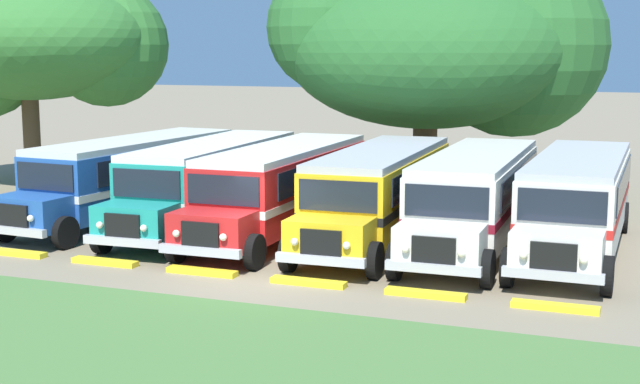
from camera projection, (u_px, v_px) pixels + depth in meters
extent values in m
plane|color=#84755B|center=(258.00, 277.00, 23.58)|extent=(220.00, 220.00, 0.00)
cube|color=#4C7538|center=(83.00, 374.00, 16.54)|extent=(80.00, 10.70, 0.01)
cube|color=#23519E|center=(137.00, 174.00, 31.84)|extent=(3.16, 9.36, 2.10)
cube|color=silver|center=(137.00, 179.00, 31.86)|extent=(3.19, 9.38, 0.24)
cube|color=black|center=(171.00, 161.00, 31.49)|extent=(0.62, 7.98, 0.80)
cube|color=black|center=(113.00, 157.00, 32.56)|extent=(0.62, 7.98, 0.80)
cube|color=beige|center=(136.00, 142.00, 31.65)|extent=(3.07, 9.25, 0.22)
cube|color=#23519E|center=(31.00, 213.00, 27.19)|extent=(2.30, 1.55, 1.05)
cube|color=black|center=(13.00, 216.00, 26.52)|extent=(1.10, 0.18, 0.70)
cube|color=#B7B7BC|center=(13.00, 231.00, 26.55)|extent=(2.41, 0.37, 0.24)
cube|color=black|center=(45.00, 177.00, 27.62)|extent=(2.20, 0.22, 0.84)
cube|color=silver|center=(207.00, 162.00, 35.98)|extent=(0.90, 0.12, 1.30)
sphere|color=#EAE5C6|center=(30.00, 218.00, 26.18)|extent=(0.20, 0.20, 0.20)
cylinder|color=black|center=(65.00, 233.00, 26.85)|extent=(0.35, 1.02, 1.00)
cylinder|color=black|center=(5.00, 226.00, 27.86)|extent=(0.35, 1.02, 1.00)
cylinder|color=black|center=(211.00, 193.00, 34.18)|extent=(0.35, 1.02, 1.00)
cylinder|color=black|center=(159.00, 189.00, 35.19)|extent=(0.35, 1.02, 1.00)
cube|color=teal|center=(215.00, 179.00, 30.59)|extent=(2.89, 9.30, 2.10)
cube|color=white|center=(215.00, 184.00, 30.62)|extent=(2.92, 9.32, 0.24)
cube|color=black|center=(252.00, 165.00, 30.39)|extent=(0.38, 7.99, 0.80)
cube|color=black|center=(185.00, 162.00, 31.20)|extent=(0.38, 7.99, 0.80)
cube|color=silver|center=(214.00, 145.00, 30.41)|extent=(2.81, 9.19, 0.22)
cube|color=teal|center=(136.00, 222.00, 25.72)|extent=(2.26, 1.49, 1.05)
cube|color=black|center=(122.00, 226.00, 25.02)|extent=(1.10, 0.15, 0.70)
cube|color=#B7B7BC|center=(122.00, 242.00, 25.05)|extent=(2.41, 0.30, 0.24)
cube|color=black|center=(146.00, 184.00, 26.18)|extent=(2.20, 0.15, 0.84)
cube|color=white|center=(266.00, 166.00, 34.93)|extent=(0.90, 0.10, 1.30)
sphere|color=#EAE5C6|center=(144.00, 228.00, 24.75)|extent=(0.20, 0.20, 0.20)
sphere|color=#EAE5C6|center=(100.00, 225.00, 25.20)|extent=(0.20, 0.20, 0.20)
cylinder|color=black|center=(175.00, 242.00, 25.52)|extent=(0.32, 1.01, 1.00)
cylinder|color=black|center=(102.00, 237.00, 26.27)|extent=(0.32, 1.01, 1.00)
cylinder|color=black|center=(279.00, 198.00, 33.19)|extent=(0.32, 1.01, 1.00)
cylinder|color=black|center=(220.00, 194.00, 33.95)|extent=(0.32, 1.01, 1.00)
cube|color=red|center=(286.00, 185.00, 29.36)|extent=(2.63, 9.24, 2.10)
cube|color=white|center=(286.00, 190.00, 29.39)|extent=(2.66, 9.26, 0.24)
cube|color=black|center=(326.00, 170.00, 29.13)|extent=(0.16, 8.00, 0.80)
cube|color=black|center=(255.00, 167.00, 29.99)|extent=(0.16, 8.00, 0.80)
cube|color=silver|center=(286.00, 149.00, 29.18)|extent=(2.55, 9.13, 0.22)
cube|color=red|center=(213.00, 231.00, 24.53)|extent=(2.22, 1.43, 1.05)
cube|color=black|center=(200.00, 235.00, 23.85)|extent=(1.10, 0.12, 0.70)
cube|color=#B7B7BC|center=(200.00, 251.00, 23.88)|extent=(2.40, 0.24, 0.24)
cube|color=black|center=(223.00, 190.00, 24.99)|extent=(2.20, 0.09, 0.84)
cube|color=white|center=(333.00, 170.00, 33.66)|extent=(0.90, 0.07, 1.30)
sphere|color=#EAE5C6|center=(223.00, 237.00, 23.56)|extent=(0.20, 0.20, 0.20)
sphere|color=#EAE5C6|center=(176.00, 233.00, 24.04)|extent=(0.20, 0.20, 0.20)
cylinder|color=black|center=(255.00, 252.00, 24.30)|extent=(0.29, 1.00, 1.00)
cylinder|color=black|center=(177.00, 245.00, 25.12)|extent=(0.29, 1.00, 1.00)
cylinder|color=black|center=(350.00, 204.00, 31.90)|extent=(0.29, 1.00, 1.00)
cylinder|color=black|center=(287.00, 200.00, 32.72)|extent=(0.29, 1.00, 1.00)
cube|color=yellow|center=(382.00, 189.00, 28.41)|extent=(2.87, 9.29, 2.10)
cube|color=black|center=(382.00, 194.00, 28.43)|extent=(2.90, 9.31, 0.24)
cube|color=black|center=(424.00, 174.00, 28.20)|extent=(0.36, 8.00, 0.80)
cube|color=black|center=(347.00, 171.00, 29.01)|extent=(0.36, 8.00, 0.80)
cube|color=#B2B2B7|center=(382.00, 153.00, 28.22)|extent=(2.78, 9.19, 0.22)
cube|color=yellow|center=(330.00, 238.00, 23.53)|extent=(2.25, 1.49, 1.05)
cube|color=black|center=(321.00, 243.00, 22.84)|extent=(1.10, 0.14, 0.70)
cube|color=#B7B7BC|center=(320.00, 260.00, 22.87)|extent=(2.41, 0.30, 0.24)
cube|color=black|center=(338.00, 196.00, 24.00)|extent=(2.20, 0.15, 0.84)
cube|color=black|center=(414.00, 173.00, 32.74)|extent=(0.90, 0.10, 1.30)
sphere|color=#EAE5C6|center=(346.00, 246.00, 22.57)|extent=(0.20, 0.20, 0.20)
sphere|color=#EAE5C6|center=(294.00, 242.00, 23.01)|extent=(0.20, 0.20, 0.20)
cylinder|color=black|center=(375.00, 260.00, 23.33)|extent=(0.32, 1.01, 1.00)
cylinder|color=black|center=(289.00, 254.00, 24.09)|extent=(0.32, 1.01, 1.00)
cylinder|color=black|center=(437.00, 208.00, 30.99)|extent=(0.32, 1.01, 1.00)
cylinder|color=black|center=(371.00, 204.00, 31.76)|extent=(0.32, 1.01, 1.00)
cube|color=silver|center=(477.00, 194.00, 27.51)|extent=(2.71, 9.25, 2.10)
cube|color=maroon|center=(477.00, 199.00, 27.54)|extent=(2.74, 9.27, 0.24)
cube|color=black|center=(521.00, 178.00, 27.29)|extent=(0.22, 8.00, 0.80)
cube|color=black|center=(439.00, 174.00, 28.14)|extent=(0.22, 8.00, 0.80)
cube|color=beige|center=(478.00, 156.00, 27.33)|extent=(2.62, 9.15, 0.22)
cube|color=silver|center=(440.00, 246.00, 22.67)|extent=(2.23, 1.45, 1.05)
cube|color=black|center=(434.00, 251.00, 21.98)|extent=(1.10, 0.12, 0.70)
cube|color=#B7B7BC|center=(433.00, 268.00, 22.01)|extent=(2.40, 0.25, 0.24)
cube|color=black|center=(446.00, 202.00, 23.13)|extent=(2.20, 0.11, 0.84)
cube|color=maroon|center=(500.00, 177.00, 31.82)|extent=(0.90, 0.08, 1.30)
sphere|color=#EAE5C6|center=(461.00, 253.00, 21.70)|extent=(0.20, 0.20, 0.20)
sphere|color=#EAE5C6|center=(405.00, 249.00, 22.17)|extent=(0.20, 0.20, 0.20)
cylinder|color=black|center=(488.00, 269.00, 22.44)|extent=(0.30, 1.01, 1.00)
cylinder|color=black|center=(395.00, 261.00, 23.25)|extent=(0.30, 1.01, 1.00)
cylinder|color=black|center=(528.00, 213.00, 30.06)|extent=(0.30, 1.01, 1.00)
cylinder|color=black|center=(457.00, 209.00, 30.87)|extent=(0.30, 1.01, 1.00)
cube|color=silver|center=(578.00, 198.00, 26.79)|extent=(2.51, 9.20, 2.10)
cube|color=red|center=(578.00, 203.00, 26.81)|extent=(2.54, 9.22, 0.24)
cube|color=black|center=(624.00, 182.00, 26.53)|extent=(0.05, 8.00, 0.80)
cube|color=black|center=(537.00, 178.00, 27.44)|extent=(0.05, 8.00, 0.80)
cube|color=#B2B2B7|center=(580.00, 159.00, 26.60)|extent=(2.43, 9.10, 0.22)
cube|color=silver|center=(557.00, 252.00, 21.99)|extent=(2.20, 1.40, 1.05)
cube|color=black|center=(553.00, 257.00, 21.30)|extent=(1.10, 0.10, 0.70)
cube|color=#B7B7BC|center=(552.00, 275.00, 21.34)|extent=(2.40, 0.20, 0.24)
cube|color=black|center=(562.00, 206.00, 22.44)|extent=(2.20, 0.06, 0.84)
cube|color=red|center=(591.00, 180.00, 31.06)|extent=(0.90, 0.06, 1.30)
sphere|color=#EAE5C6|center=(584.00, 260.00, 21.01)|extent=(0.20, 0.20, 0.20)
sphere|color=#EAE5C6|center=(523.00, 255.00, 21.51)|extent=(0.20, 0.20, 0.20)
cylinder|color=black|center=(607.00, 276.00, 21.74)|extent=(0.28, 1.00, 1.00)
cylinder|color=black|center=(508.00, 267.00, 22.59)|extent=(0.28, 1.00, 1.00)
cylinder|color=black|center=(624.00, 217.00, 29.29)|extent=(0.28, 1.00, 1.00)
cylinder|color=black|center=(549.00, 213.00, 30.14)|extent=(0.28, 1.00, 1.00)
cube|color=yellow|center=(16.00, 253.00, 26.06)|extent=(2.00, 0.36, 0.15)
cube|color=yellow|center=(105.00, 262.00, 24.97)|extent=(2.00, 0.36, 0.15)
cube|color=yellow|center=(202.00, 272.00, 23.89)|extent=(2.00, 0.36, 0.15)
cube|color=yellow|center=(308.00, 282.00, 22.80)|extent=(2.00, 0.36, 0.15)
cube|color=yellow|center=(425.00, 294.00, 21.71)|extent=(2.00, 0.36, 0.15)
cube|color=yellow|center=(555.00, 307.00, 20.62)|extent=(2.00, 0.36, 0.15)
cylinder|color=brown|center=(425.00, 151.00, 37.29)|extent=(1.01, 1.01, 3.47)
ellipsoid|color=#286028|center=(427.00, 52.00, 36.64)|extent=(11.71, 10.44, 6.23)
sphere|color=#286028|center=(515.00, 45.00, 36.71)|extent=(7.56, 7.56, 7.56)
sphere|color=#286028|center=(331.00, 27.00, 36.75)|extent=(5.36, 5.36, 5.36)
sphere|color=#286028|center=(442.00, 51.00, 39.16)|extent=(6.41, 6.41, 6.41)
cylinder|color=brown|center=(32.00, 136.00, 38.96)|extent=(0.74, 0.74, 4.42)
ellipsoid|color=#33702D|center=(27.00, 38.00, 38.30)|extent=(11.06, 9.53, 5.26)
sphere|color=#33702D|center=(106.00, 45.00, 38.45)|extent=(5.32, 5.32, 5.32)
sphere|color=#33702D|center=(74.00, 20.00, 41.23)|extent=(4.99, 4.99, 4.99)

